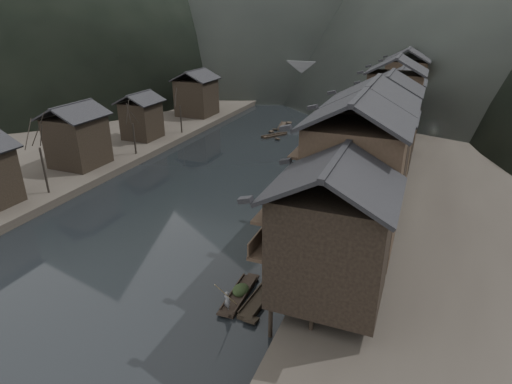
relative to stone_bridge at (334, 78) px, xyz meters
The scene contains 12 objects.
water 72.18m from the stone_bridge, 90.00° to the right, with size 300.00×300.00×0.00m, color black.
left_bank 47.64m from the stone_bridge, 137.56° to the right, with size 40.00×200.00×1.20m, color #2D2823.
stilt_houses 55.84m from the stone_bridge, 71.93° to the right, with size 9.00×67.60×15.07m.
left_houses 55.79m from the stone_bridge, 111.56° to the right, with size 8.10×53.20×8.73m.
bare_trees 65.47m from the stone_bridge, 105.05° to the right, with size 3.83×43.85×7.66m.
moored_sampans 58.90m from the stone_bridge, 78.37° to the right, with size 2.49×50.74×0.47m.
midriver_boats 32.78m from the stone_bridge, 94.54° to the right, with size 3.57×12.14×0.45m.
stone_bridge is the anchor object (origin of this frame).
hero_sampan 80.09m from the stone_bridge, 82.45° to the right, with size 1.36×5.60×0.44m.
cargo_heap 79.80m from the stone_bridge, 82.42° to the right, with size 1.23×1.61×0.74m, color black.
boatman 81.96m from the stone_bridge, 82.68° to the right, with size 0.58×0.38×1.58m, color #5E5E61.
bamboo_pole 81.90m from the stone_bridge, 82.54° to the right, with size 0.06×0.06×4.68m, color #8C7A51.
Camera 1 is at (21.77, -31.77, 20.32)m, focal length 30.00 mm.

